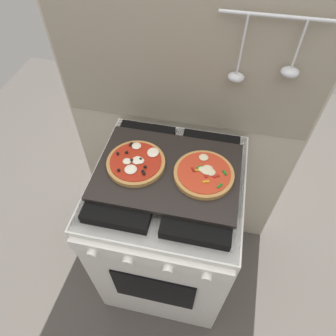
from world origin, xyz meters
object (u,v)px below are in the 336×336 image
object	(u,v)px
pizza_right	(204,174)
baking_tray	(168,171)
pizza_left	(136,162)
stove	(168,229)

from	to	relation	value
pizza_right	baking_tray	bearing A→B (deg)	179.84
baking_tray	pizza_left	bearing A→B (deg)	178.33
stove	pizza_right	size ratio (longest dim) A/B	4.04
stove	pizza_left	xyz separation A→B (m)	(-0.12, 0.01, 0.48)
baking_tray	pizza_right	bearing A→B (deg)	-0.16
stove	pizza_left	distance (m)	0.49
pizza_left	pizza_right	size ratio (longest dim) A/B	1.00
baking_tray	pizza_right	xyz separation A→B (m)	(0.14, -0.00, 0.02)
baking_tray	pizza_right	size ratio (longest dim) A/B	2.42
baking_tray	pizza_right	world-z (taller)	pizza_right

